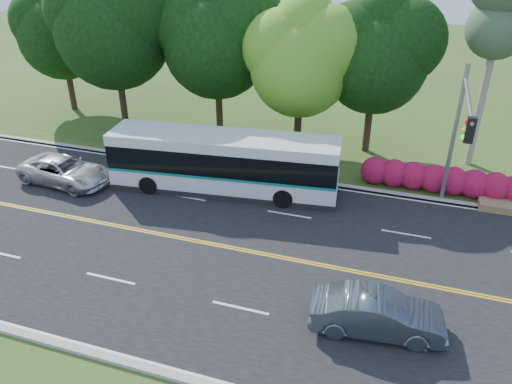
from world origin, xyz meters
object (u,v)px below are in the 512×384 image
(suv, at_px, (65,171))
(traffic_signal, at_px, (459,127))
(sedan, at_px, (377,314))
(transit_bus, at_px, (223,164))

(suv, bearing_deg, traffic_signal, -77.69)
(traffic_signal, relative_size, suv, 1.37)
(traffic_signal, relative_size, sedan, 1.53)
(traffic_signal, distance_m, transit_bus, 11.36)
(transit_bus, height_order, suv, transit_bus)
(sedan, height_order, suv, sedan)
(transit_bus, distance_m, sedan, 11.88)
(transit_bus, xyz_separation_m, suv, (-8.46, -1.91, -0.81))
(traffic_signal, height_order, suv, traffic_signal)
(traffic_signal, xyz_separation_m, suv, (-19.37, -2.42, -3.94))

